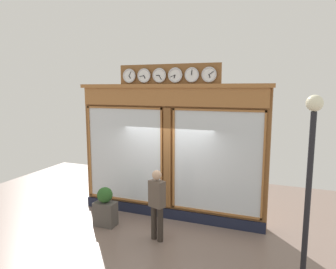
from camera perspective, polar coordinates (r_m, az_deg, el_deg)
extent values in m
cube|color=brown|center=(8.38, 0.37, -3.61)|extent=(5.16, 0.30, 3.55)
cube|color=#191E33|center=(8.72, -0.05, -14.40)|extent=(5.16, 0.08, 0.28)
cube|color=#A56936|center=(8.01, -0.10, 6.97)|extent=(5.06, 0.08, 0.47)
cube|color=#A56936|center=(8.03, -0.05, 9.00)|extent=(5.27, 0.20, 0.10)
cube|color=silver|center=(7.88, 8.96, -5.12)|extent=(2.23, 0.02, 2.59)
cube|color=#A56936|center=(7.66, 9.16, 4.47)|extent=(2.33, 0.04, 0.05)
cube|color=#A56936|center=(8.27, 8.72, -14.06)|extent=(2.33, 0.04, 0.05)
cube|color=#A56936|center=(7.71, 17.29, -5.71)|extent=(0.05, 0.04, 2.69)
cube|color=#A56936|center=(8.17, 1.06, -4.53)|extent=(0.05, 0.04, 2.69)
cube|color=silver|center=(8.79, -8.08, -3.67)|extent=(2.23, 0.02, 2.59)
cube|color=#A56936|center=(8.59, -8.33, 4.92)|extent=(2.33, 0.04, 0.05)
cube|color=#A56936|center=(9.14, -7.97, -11.79)|extent=(2.33, 0.04, 0.05)
cube|color=#A56936|center=(9.37, -14.26, -3.09)|extent=(0.05, 0.04, 2.69)
cube|color=#A56936|center=(8.29, -1.22, -4.34)|extent=(0.05, 0.04, 2.69)
cube|color=brown|center=(8.23, -0.08, -4.43)|extent=(0.20, 0.10, 2.69)
cube|color=brown|center=(8.07, 0.05, 10.90)|extent=(2.76, 0.06, 0.58)
cylinder|color=white|center=(7.67, 7.61, 10.95)|extent=(0.31, 0.02, 0.31)
torus|color=silver|center=(7.67, 7.60, 10.95)|extent=(0.38, 0.04, 0.38)
cube|color=black|center=(7.65, 7.68, 10.66)|extent=(0.05, 0.01, 0.08)
cube|color=black|center=(7.65, 8.00, 11.21)|extent=(0.12, 0.01, 0.08)
sphere|color=black|center=(7.65, 7.57, 10.96)|extent=(0.02, 0.02, 0.02)
cylinder|color=white|center=(7.79, 4.42, 10.96)|extent=(0.31, 0.02, 0.31)
torus|color=silver|center=(7.78, 4.42, 10.97)|extent=(0.37, 0.04, 0.37)
cube|color=black|center=(7.77, 4.40, 11.28)|extent=(0.02, 0.01, 0.08)
cube|color=black|center=(7.77, 4.44, 11.45)|extent=(0.02, 0.01, 0.13)
sphere|color=black|center=(7.77, 4.38, 10.97)|extent=(0.02, 0.02, 0.02)
cylinder|color=white|center=(7.92, 1.34, 10.94)|extent=(0.31, 0.02, 0.31)
torus|color=silver|center=(7.92, 1.33, 10.95)|extent=(0.38, 0.05, 0.38)
cube|color=black|center=(7.91, 1.21, 10.66)|extent=(0.04, 0.01, 0.09)
cube|color=black|center=(7.93, 0.88, 10.78)|extent=(0.13, 0.01, 0.06)
sphere|color=black|center=(7.90, 1.30, 10.95)|extent=(0.02, 0.02, 0.02)
cylinder|color=white|center=(8.08, -1.63, 10.90)|extent=(0.31, 0.02, 0.31)
torus|color=silver|center=(8.08, -1.64, 10.90)|extent=(0.38, 0.04, 0.38)
cube|color=black|center=(8.08, -1.95, 10.89)|extent=(0.08, 0.01, 0.02)
cube|color=black|center=(8.05, -1.45, 10.50)|extent=(0.08, 0.01, 0.12)
sphere|color=black|center=(8.06, -1.68, 10.90)|extent=(0.02, 0.02, 0.02)
cylinder|color=white|center=(8.26, -4.47, 10.82)|extent=(0.31, 0.02, 0.31)
torus|color=silver|center=(8.25, -4.49, 10.83)|extent=(0.38, 0.04, 0.38)
cube|color=black|center=(8.23, -4.39, 10.57)|extent=(0.06, 0.01, 0.08)
cube|color=black|center=(8.27, -4.93, 10.73)|extent=(0.13, 0.01, 0.04)
sphere|color=black|center=(8.24, -4.53, 10.83)|extent=(0.02, 0.02, 0.02)
cylinder|color=white|center=(8.45, -7.19, 10.73)|extent=(0.31, 0.02, 0.31)
torus|color=silver|center=(8.45, -7.21, 10.73)|extent=(0.38, 0.04, 0.38)
cube|color=black|center=(8.43, -7.09, 10.50)|extent=(0.06, 0.01, 0.08)
cube|color=black|center=(8.43, -7.05, 11.12)|extent=(0.08, 0.01, 0.12)
sphere|color=black|center=(8.44, -7.25, 10.73)|extent=(0.02, 0.02, 0.02)
cylinder|color=#312A24|center=(7.57, -2.62, -15.90)|extent=(0.14, 0.14, 0.82)
cylinder|color=#312A24|center=(7.44, -1.45, -16.33)|extent=(0.14, 0.14, 0.82)
cube|color=brown|center=(7.23, -2.07, -10.93)|extent=(0.41, 0.33, 0.62)
sphere|color=tan|center=(7.10, -2.09, -7.50)|extent=(0.22, 0.22, 0.22)
cylinder|color=black|center=(6.00, 24.45, -11.34)|extent=(0.10, 0.10, 3.16)
sphere|color=#F4EFCC|center=(5.67, 25.53, 5.27)|extent=(0.28, 0.28, 0.28)
cube|color=#4C4742|center=(8.41, -11.51, -14.20)|extent=(0.56, 0.36, 0.63)
sphere|color=#285623|center=(8.23, -11.62, -10.90)|extent=(0.40, 0.40, 0.40)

